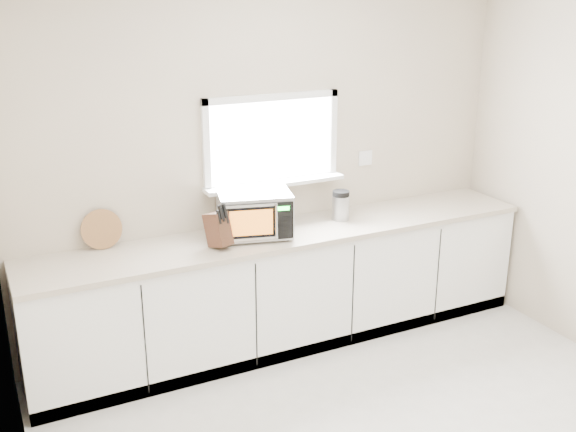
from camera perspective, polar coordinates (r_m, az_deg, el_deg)
back_wall at (r=5.16m, az=-1.45°, el=4.43°), size 4.00×0.17×2.70m
cabinets at (r=5.22m, az=0.01°, el=-6.17°), size 3.92×0.60×0.88m
countertop at (r=5.03m, az=0.06°, el=-1.46°), size 3.92×0.64×0.04m
microwave at (r=4.88m, az=-2.86°, el=0.26°), size 0.60×0.52×0.33m
knife_block at (r=4.68m, az=-5.93°, el=-1.09°), size 0.17×0.25×0.33m
cutting_board at (r=4.82m, az=-15.50°, el=-1.08°), size 0.28×0.07×0.28m
coffee_grinder at (r=5.25m, az=4.48°, el=0.93°), size 0.16×0.16×0.24m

